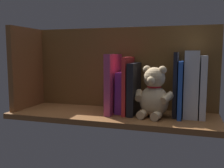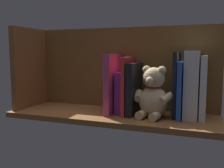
# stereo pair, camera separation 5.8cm
# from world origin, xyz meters

# --- Properties ---
(ground_plane) EXTENTS (0.86, 0.29, 0.02)m
(ground_plane) POSITION_xyz_m (0.00, 0.00, -0.01)
(ground_plane) COLOR brown
(shelf_back_panel) EXTENTS (0.86, 0.02, 0.37)m
(shelf_back_panel) POSITION_xyz_m (0.00, -0.12, 0.18)
(shelf_back_panel) COLOR brown
(shelf_back_panel) RESTS_ON ground_plane
(shelf_side_divider) EXTENTS (0.02, 0.23, 0.37)m
(shelf_side_divider) POSITION_xyz_m (0.41, 0.00, 0.18)
(shelf_side_divider) COLOR brown
(shelf_side_divider) RESTS_ON ground_plane
(book_0) EXTENTS (0.02, 0.14, 0.24)m
(book_0) POSITION_xyz_m (-0.36, -0.04, 0.12)
(book_0) COLOR silver
(book_0) RESTS_ON ground_plane
(dictionary_thick_white) EXTENTS (0.05, 0.14, 0.26)m
(dictionary_thick_white) POSITION_xyz_m (-0.31, -0.04, 0.13)
(dictionary_thick_white) COLOR silver
(dictionary_thick_white) RESTS_ON ground_plane
(book_1) EXTENTS (0.02, 0.17, 0.22)m
(book_1) POSITION_xyz_m (-0.28, -0.03, 0.11)
(book_1) COLOR blue
(book_1) RESTS_ON ground_plane
(book_2) EXTENTS (0.02, 0.14, 0.25)m
(book_2) POSITION_xyz_m (-0.26, -0.04, 0.13)
(book_2) COLOR black
(book_2) RESTS_ON ground_plane
(teddy_bear) EXTENTS (0.16, 0.15, 0.20)m
(teddy_bear) POSITION_xyz_m (-0.18, 0.01, 0.09)
(teddy_bear) COLOR #D1B284
(teddy_bear) RESTS_ON ground_plane
(book_3) EXTENTS (0.03, 0.17, 0.21)m
(book_3) POSITION_xyz_m (-0.09, -0.03, 0.10)
(book_3) COLOR black
(book_3) RESTS_ON ground_plane
(book_4) EXTENTS (0.02, 0.17, 0.23)m
(book_4) POSITION_xyz_m (-0.06, -0.03, 0.12)
(book_4) COLOR red
(book_4) RESTS_ON ground_plane
(book_5) EXTENTS (0.03, 0.14, 0.17)m
(book_5) POSITION_xyz_m (-0.04, -0.04, 0.09)
(book_5) COLOR purple
(book_5) RESTS_ON ground_plane
(book_6) EXTENTS (0.03, 0.18, 0.25)m
(book_6) POSITION_xyz_m (-0.00, -0.02, 0.12)
(book_6) COLOR #B23F72
(book_6) RESTS_ON ground_plane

